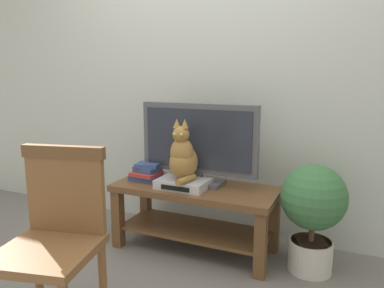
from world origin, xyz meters
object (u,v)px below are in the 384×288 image
(wooden_chair, at_px, (55,230))
(potted_plant, at_px, (313,209))
(tv_stand, at_px, (195,205))
(media_box, at_px, (184,183))
(cat, at_px, (183,157))
(tv, at_px, (198,142))
(book_stack, at_px, (147,172))

(wooden_chair, bearing_deg, potted_plant, 47.24)
(tv_stand, relative_size, media_box, 3.34)
(tv_stand, bearing_deg, media_box, -136.04)
(tv_stand, distance_m, potted_plant, 0.80)
(cat, relative_size, potted_plant, 0.60)
(tv_stand, xyz_separation_m, cat, (-0.06, -0.07, 0.36))
(tv, height_order, cat, tv)
(potted_plant, bearing_deg, cat, -173.60)
(cat, bearing_deg, wooden_chair, -99.58)
(tv_stand, relative_size, tv, 1.34)
(tv, distance_m, wooden_chair, 1.18)
(tv, relative_size, potted_plant, 1.23)
(tv_stand, xyz_separation_m, wooden_chair, (-0.23, -1.08, 0.20))
(media_box, xyz_separation_m, cat, (0.00, -0.01, 0.19))
(tv, xyz_separation_m, wooden_chair, (-0.23, -1.14, -0.24))
(media_box, distance_m, cat, 0.19)
(book_stack, bearing_deg, media_box, -8.50)
(tv, bearing_deg, book_stack, -170.30)
(media_box, height_order, cat, cat)
(cat, relative_size, book_stack, 1.93)
(media_box, bearing_deg, book_stack, 171.50)
(tv_stand, height_order, media_box, media_box)
(tv, distance_m, potted_plant, 0.87)
(tv, relative_size, book_stack, 3.93)
(tv, xyz_separation_m, cat, (-0.06, -0.13, -0.08))
(tv_stand, xyz_separation_m, book_stack, (-0.39, -0.01, 0.20))
(book_stack, height_order, potted_plant, potted_plant)
(potted_plant, bearing_deg, tv_stand, -178.20)
(tv, relative_size, wooden_chair, 0.94)
(wooden_chair, bearing_deg, media_box, 80.61)
(cat, relative_size, wooden_chair, 0.46)
(tv_stand, bearing_deg, wooden_chair, -101.94)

